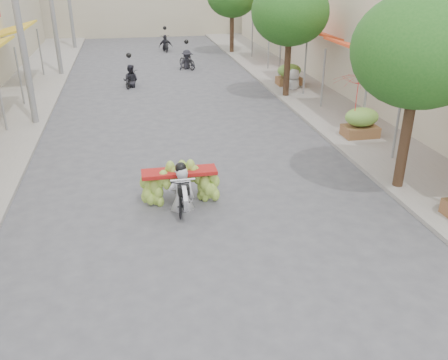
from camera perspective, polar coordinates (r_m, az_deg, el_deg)
ground at (r=9.04m, az=2.12°, el=-14.97°), size 120.00×120.00×0.00m
sidewalk_left at (r=23.11m, az=-24.47°, el=8.22°), size 4.00×60.00×0.12m
sidewalk_right at (r=24.11m, az=10.34°, el=10.65°), size 4.00×60.00×0.12m
shophouse_row_right at (r=25.00m, az=22.95°, el=16.55°), size 9.77×40.00×6.00m
utility_pole_mid at (r=19.20m, az=-23.58°, el=17.61°), size 0.60×0.24×8.00m
street_tree_near at (r=13.02m, az=22.52°, el=14.16°), size 3.40×3.40×5.25m
street_tree_mid at (r=22.02m, az=7.97°, el=19.35°), size 3.40×3.40×5.25m
produce_crate_mid at (r=17.47m, az=16.20°, el=6.92°), size 1.20×0.88×1.16m
produce_crate_far at (r=24.60m, az=7.84°, el=12.66°), size 1.20×0.88×1.16m
banana_motorbike at (r=12.04m, az=-5.26°, el=-0.09°), size 2.20×1.83×2.23m
market_umbrella at (r=16.79m, az=16.02°, el=12.22°), size 2.18×2.18×1.60m
pedestrian at (r=23.73m, az=8.49°, el=13.05°), size 1.09×0.94×1.90m
bg_motorbike_a at (r=24.79m, az=-11.24°, el=12.68°), size 0.95×1.50×1.95m
bg_motorbike_b at (r=28.71m, az=-4.50°, el=14.81°), size 1.19×1.68×1.95m
bg_motorbike_c at (r=35.08m, az=-7.07°, el=16.38°), size 0.97×1.78×1.95m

